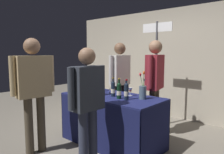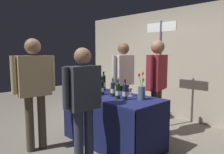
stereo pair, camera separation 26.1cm
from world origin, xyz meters
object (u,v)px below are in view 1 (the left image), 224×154
tasting_table (112,110)px  flower_vase (143,91)px  featured_wine_bottle (95,85)px  wine_glass_near_vendor (130,90)px  display_bottle_0 (102,82)px  booth_signpost (156,61)px  vendor_presenter (155,78)px  taster_foreground_right (88,98)px

tasting_table → flower_vase: flower_vase is taller
featured_wine_bottle → wine_glass_near_vendor: featured_wine_bottle is taller
display_bottle_0 → flower_vase: 0.94m
tasting_table → display_bottle_0: (-0.43, 0.21, 0.39)m
tasting_table → booth_signpost: size_ratio=0.79×
featured_wine_bottle → vendor_presenter: 1.05m
featured_wine_bottle → vendor_presenter: size_ratio=0.18×
wine_glass_near_vendor → vendor_presenter: vendor_presenter is taller
flower_vase → vendor_presenter: bearing=105.8°
featured_wine_bottle → display_bottle_0: bearing=99.1°
vendor_presenter → taster_foreground_right: vendor_presenter is taller
tasting_table → flower_vase: bearing=12.2°
featured_wine_bottle → flower_vase: flower_vase is taller
featured_wine_bottle → flower_vase: size_ratio=0.72×
display_bottle_0 → taster_foreground_right: size_ratio=0.22×
tasting_table → featured_wine_bottle: (-0.40, 0.01, 0.37)m
flower_vase → booth_signpost: bearing=110.4°
tasting_table → taster_foreground_right: size_ratio=1.06×
display_bottle_0 → booth_signpost: size_ratio=0.17×
tasting_table → vendor_presenter: size_ratio=0.96×
wine_glass_near_vendor → flower_vase: size_ratio=0.31×
tasting_table → taster_foreground_right: (0.26, -0.76, 0.36)m
tasting_table → display_bottle_0: bearing=154.4°
display_bottle_0 → vendor_presenter: 0.94m
featured_wine_bottle → flower_vase: (0.91, 0.10, -0.01)m
tasting_table → booth_signpost: bearing=84.7°
tasting_table → featured_wine_bottle: size_ratio=5.39×
taster_foreground_right → vendor_presenter: bearing=-0.4°
tasting_table → vendor_presenter: 0.96m
taster_foreground_right → booth_signpost: (-0.15, 1.94, 0.40)m
display_bottle_0 → vendor_presenter: size_ratio=0.20×
booth_signpost → vendor_presenter: bearing=-62.6°
flower_vase → wine_glass_near_vendor: bearing=165.8°
wine_glass_near_vendor → flower_vase: bearing=-14.2°
booth_signpost → featured_wine_bottle: bearing=-113.4°
taster_foreground_right → wine_glass_near_vendor: bearing=3.9°
flower_vase → vendor_presenter: size_ratio=0.25×
display_bottle_0 → vendor_presenter: (0.75, 0.56, 0.08)m
featured_wine_bottle → flower_vase: bearing=6.4°
tasting_table → booth_signpost: 1.41m
wine_glass_near_vendor → booth_signpost: size_ratio=0.06×
tasting_table → featured_wine_bottle: bearing=178.8°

